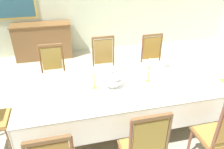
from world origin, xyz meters
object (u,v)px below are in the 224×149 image
Objects in this scene: candlestick_east at (149,72)px; soup_tureen at (113,79)px; chair_north_b at (105,67)px; bowl_near_left at (117,70)px; candlestick_west at (94,80)px; chair_north_c at (153,62)px; dining_table at (122,89)px; spoon_secondary at (157,63)px; chair_south_c at (221,134)px; bowl_near_right at (151,64)px; chair_south_b at (143,149)px; chair_north_a at (54,73)px; sideboard at (43,41)px; spoon_primary at (124,69)px; bowl_far_left at (219,88)px.

soup_tureen is at bearing 180.00° from candlestick_east.
chair_north_b reaches higher than bowl_near_left.
candlestick_west reaches higher than bowl_near_left.
dining_table is at bearing 47.36° from chair_north_c.
chair_south_c is at bearing -68.18° from spoon_secondary.
dining_table is 0.93m from spoon_secondary.
bowl_near_left is at bearing 84.62° from dining_table.
soup_tureen is 1.66× the size of bowl_near_right.
chair_south_b is 3.40× the size of candlestick_west.
chair_north_c reaches higher than chair_north_a.
dining_table is 1.40m from chair_north_a.
chair_south_c is 0.79× the size of sideboard.
spoon_secondary is (0.38, 0.51, -0.14)m from candlestick_east.
sideboard is (-1.27, 2.58, -0.35)m from bowl_near_left.
bowl_near_left is 0.13m from spoon_primary.
chair_south_b is 1.04× the size of chair_north_c.
dining_table is 18.39× the size of bowl_far_left.
bowl_near_right is (0.78, 0.49, -0.09)m from soup_tureen.
candlestick_west is (-0.26, 0.00, 0.02)m from soup_tureen.
spoon_primary is (0.21, -0.56, 0.21)m from chair_north_b.
candlestick_east is 2.12× the size of spoon_secondary.
candlestick_west is (-1.31, 1.00, 0.33)m from chair_south_c.
candlestick_east is (0.53, -0.00, 0.04)m from soup_tureen.
candlestick_east is 0.56m from bowl_near_left.
chair_north_c is at bearing 62.09° from bowl_near_right.
bowl_near_right is at bearing 0.70° from spoon_primary.
chair_north_c is 7.00× the size of bowl_far_left.
dining_table is 1.37m from chair_south_c.
sideboard is at bearing -59.10° from chair_north_b.
candlestick_west is (-0.35, 1.00, 0.34)m from chair_south_b.
spoon_secondary is at bearing 128.89° from sideboard.
soup_tureen is at bearing -180.00° from dining_table.
sideboard is at bearing 105.66° from candlestick_west.
sideboard reaches higher than spoon_primary.
chair_north_c is (0.96, 2.00, -0.01)m from chair_south_b.
soup_tureen is 0.77× the size of candlestick_east.
soup_tureen is (-1.05, 1.00, 0.31)m from chair_south_c.
candlestick_east reaches higher than soup_tureen.
chair_north_b is 2.32m from sideboard.
chair_south_c is 7.35× the size of bowl_far_left.
candlestick_west is 0.79m from candlestick_east.
spoon_secondary is (-0.15, -0.49, 0.22)m from chair_north_c.
bowl_far_left is at bearing 58.93° from chair_south_c.
chair_south_b is at bearing 90.00° from chair_north_b.
chair_north_b is 3.37× the size of candlestick_west.
chair_north_a is 0.92× the size of chair_south_c.
dining_table is at bearing -143.15° from bowl_near_right.
bowl_near_right is 0.95× the size of spoon_primary.
chair_north_b is at bearing 120.90° from sideboard.
chair_north_a is 0.94× the size of chair_north_b.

